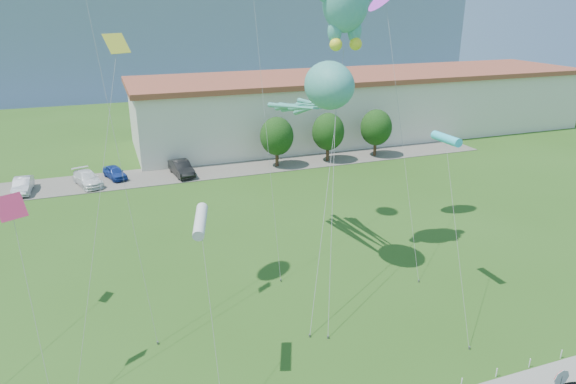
# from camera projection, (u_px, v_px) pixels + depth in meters

# --- Properties ---
(parking_strip) EXTENTS (70.00, 6.00, 0.06)m
(parking_strip) POSITION_uv_depth(u_px,v_px,m) (183.00, 173.00, 53.56)
(parking_strip) COLOR #59544C
(parking_strip) RESTS_ON ground
(hill_ridge) EXTENTS (160.00, 50.00, 25.00)m
(hill_ridge) POSITION_uv_depth(u_px,v_px,m) (123.00, 22.00, 124.20)
(hill_ridge) COLOR #748AA0
(hill_ridge) RESTS_ON ground
(warehouse) EXTENTS (61.00, 15.00, 8.20)m
(warehouse) POSITION_uv_depth(u_px,v_px,m) (366.00, 104.00, 68.41)
(warehouse) COLOR beige
(warehouse) RESTS_ON ground
(stop_sign) EXTENTS (0.80, 0.07, 2.50)m
(stop_sign) POSITION_uv_depth(u_px,v_px,m) (560.00, 382.00, 21.39)
(stop_sign) COLOR slate
(stop_sign) RESTS_ON ground
(tree_near) EXTENTS (3.60, 3.60, 5.47)m
(tree_near) POSITION_uv_depth(u_px,v_px,m) (277.00, 136.00, 54.72)
(tree_near) COLOR #3F2B19
(tree_near) RESTS_ON ground
(tree_mid) EXTENTS (3.60, 3.60, 5.47)m
(tree_mid) POSITION_uv_depth(u_px,v_px,m) (328.00, 132.00, 56.64)
(tree_mid) COLOR #3F2B19
(tree_mid) RESTS_ON ground
(tree_far) EXTENTS (3.60, 3.60, 5.47)m
(tree_far) POSITION_uv_depth(u_px,v_px,m) (376.00, 128.00, 58.56)
(tree_far) COLOR #3F2B19
(tree_far) RESTS_ON ground
(parked_car_silver) EXTENTS (1.62, 4.24, 1.38)m
(parked_car_silver) POSITION_uv_depth(u_px,v_px,m) (23.00, 185.00, 47.89)
(parked_car_silver) COLOR #B7B7BE
(parked_car_silver) RESTS_ON parking_strip
(parked_car_white) EXTENTS (3.21, 5.00, 1.35)m
(parked_car_white) POSITION_uv_depth(u_px,v_px,m) (88.00, 178.00, 49.80)
(parked_car_white) COLOR white
(parked_car_white) RESTS_ON parking_strip
(parked_car_blue) EXTENTS (2.58, 3.95, 1.25)m
(parked_car_blue) POSITION_uv_depth(u_px,v_px,m) (115.00, 172.00, 51.77)
(parked_car_blue) COLOR navy
(parked_car_blue) RESTS_ON parking_strip
(parked_car_black) EXTENTS (2.26, 4.80, 1.52)m
(parked_car_black) POSITION_uv_depth(u_px,v_px,m) (181.00, 168.00, 52.71)
(parked_car_black) COLOR black
(parked_car_black) RESTS_ON parking_strip
(octopus_kite) EXTENTS (4.35, 13.83, 13.60)m
(octopus_kite) POSITION_uv_depth(u_px,v_px,m) (321.00, 94.00, 31.52)
(octopus_kite) COLOR teal
(octopus_kite) RESTS_ON ground
(small_kite_cyan) EXTENTS (1.96, 7.04, 10.02)m
(small_kite_cyan) POSITION_uv_depth(u_px,v_px,m) (446.00, 140.00, 28.76)
(small_kite_cyan) COLOR #36D7F5
(small_kite_cyan) RESTS_ON ground
(small_kite_pink) EXTENTS (1.55, 4.92, 9.13)m
(small_kite_pink) POSITION_uv_depth(u_px,v_px,m) (16.00, 229.00, 21.45)
(small_kite_pink) COLOR #D32E5B
(small_kite_pink) RESTS_ON ground
(small_kite_yellow) EXTENTS (4.39, 7.64, 15.33)m
(small_kite_yellow) POSITION_uv_depth(u_px,v_px,m) (111.00, 88.00, 24.52)
(small_kite_yellow) COLOR yellow
(small_kite_yellow) RESTS_ON ground
(small_kite_white) EXTENTS (0.51, 5.22, 8.40)m
(small_kite_white) POSITION_uv_depth(u_px,v_px,m) (201.00, 223.00, 21.93)
(small_kite_white) COLOR silver
(small_kite_white) RESTS_ON ground
(small_kite_purple) EXTENTS (2.82, 10.30, 17.95)m
(small_kite_purple) POSITION_uv_depth(u_px,v_px,m) (387.00, 2.00, 35.72)
(small_kite_purple) COLOR #BF35D5
(small_kite_purple) RESTS_ON ground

